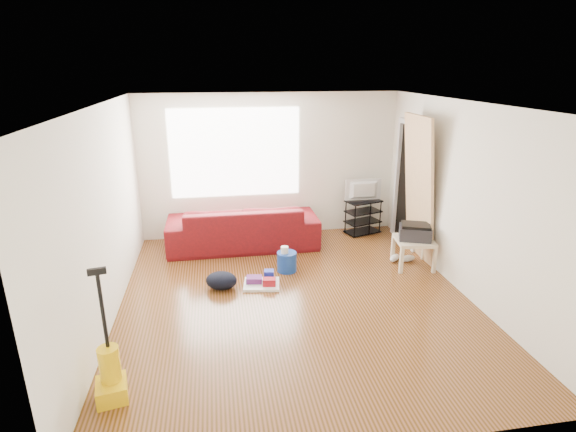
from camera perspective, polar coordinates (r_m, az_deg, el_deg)
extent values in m
cube|color=#462B09|center=(6.01, 0.96, -10.47)|extent=(4.50, 5.00, 0.01)
cube|color=white|center=(5.27, 1.10, 14.02)|extent=(4.50, 5.00, 0.01)
cube|color=silver|center=(7.91, -2.28, 6.37)|extent=(4.50, 0.01, 2.50)
cube|color=silver|center=(3.29, 9.12, -12.14)|extent=(4.50, 0.01, 2.50)
cube|color=silver|center=(5.58, -22.33, -0.26)|extent=(0.01, 5.00, 2.50)
cube|color=silver|center=(6.31, 21.57, 1.91)|extent=(0.01, 5.00, 2.50)
cube|color=white|center=(7.79, -6.71, 7.95)|extent=(2.20, 0.01, 1.50)
cube|color=silver|center=(7.41, 16.26, 2.81)|extent=(0.06, 0.08, 2.00)
cube|color=silver|center=(8.20, 13.61, 4.52)|extent=(0.06, 0.08, 2.00)
cube|color=silver|center=(7.62, 15.52, 11.29)|extent=(0.06, 0.98, 0.08)
cube|color=black|center=(7.82, 15.10, 3.72)|extent=(0.01, 0.86, 1.98)
imported|color=#3E0C11|center=(7.70, -5.65, -3.78)|extent=(2.49, 0.97, 0.73)
cube|color=black|center=(8.35, 9.38, -1.95)|extent=(0.69, 0.52, 0.02)
cube|color=black|center=(8.29, 9.45, -0.69)|extent=(0.69, 0.52, 0.02)
cube|color=black|center=(8.23, 9.52, 0.58)|extent=(0.69, 0.52, 0.02)
cube|color=black|center=(8.17, 9.60, 1.87)|extent=(0.69, 0.52, 0.02)
cylinder|color=black|center=(7.99, 8.50, -0.70)|extent=(0.02, 0.02, 0.62)
cylinder|color=black|center=(8.22, 7.32, -0.10)|extent=(0.02, 0.02, 0.62)
cylinder|color=black|center=(8.31, 11.62, -0.11)|extent=(0.02, 0.02, 0.62)
cylinder|color=black|center=(8.53, 10.41, 0.44)|extent=(0.02, 0.02, 0.62)
imported|color=black|center=(8.12, 9.67, 3.23)|extent=(0.66, 0.09, 0.38)
cube|color=beige|center=(7.03, 15.75, -3.01)|extent=(0.61, 0.61, 0.05)
cube|color=beige|center=(6.82, 14.20, -5.55)|extent=(0.05, 0.05, 0.39)
cube|color=beige|center=(7.26, 13.18, -3.97)|extent=(0.05, 0.05, 0.39)
cube|color=beige|center=(6.97, 18.11, -5.39)|extent=(0.05, 0.05, 0.39)
cube|color=beige|center=(7.40, 16.88, -3.86)|extent=(0.05, 0.05, 0.39)
cube|color=black|center=(6.98, 15.84, -2.07)|extent=(0.55, 0.49, 0.20)
cube|color=black|center=(6.94, 15.92, -1.15)|extent=(0.49, 0.43, 0.04)
cylinder|color=navy|center=(6.77, -0.15, -6.94)|extent=(0.32, 0.32, 0.29)
cylinder|color=silver|center=(6.67, -0.44, -5.49)|extent=(0.11, 0.11, 0.10)
cube|color=white|center=(6.34, -3.37, -8.65)|extent=(0.54, 0.46, 0.04)
cube|color=maroon|center=(6.25, -2.40, -8.36)|extent=(0.19, 0.14, 0.10)
cube|color=#5B2066|center=(6.35, -4.32, -8.04)|extent=(0.24, 0.19, 0.08)
cube|color=#1828A9|center=(6.40, -2.43, -7.48)|extent=(0.15, 0.14, 0.14)
ellipsoid|color=black|center=(6.34, -8.40, -9.07)|extent=(0.51, 0.46, 0.24)
ellipsoid|color=silver|center=(7.27, 13.39, -5.19)|extent=(0.26, 0.26, 0.10)
ellipsoid|color=silver|center=(7.29, 14.94, -5.23)|extent=(0.27, 0.15, 0.10)
cube|color=yellow|center=(4.71, -21.45, -19.91)|extent=(0.32, 0.35, 0.17)
cylinder|color=yellow|center=(4.60, -21.72, -17.04)|extent=(0.19, 0.19, 0.33)
cylinder|color=black|center=(4.35, -22.47, -11.13)|extent=(0.03, 0.03, 0.72)
cube|color=black|center=(4.18, -23.13, -6.48)|extent=(0.16, 0.07, 0.06)
cube|color=tan|center=(7.57, 15.53, -4.83)|extent=(0.28, 0.90, 2.24)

